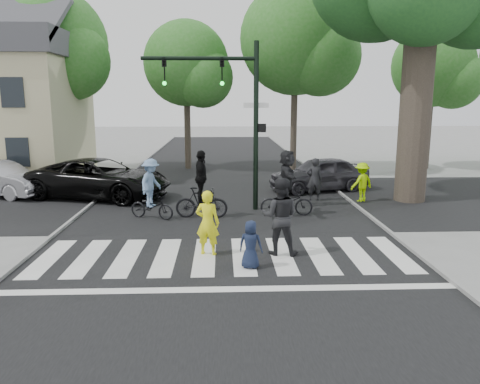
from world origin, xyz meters
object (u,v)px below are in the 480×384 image
at_px(pedestrian_child, 251,245).
at_px(pedestrian_adult, 280,216).
at_px(traffic_signal, 232,102).
at_px(car_suv, 100,178).
at_px(cyclist_left, 151,193).
at_px(cyclist_mid, 201,190).
at_px(car_grey, 319,174).
at_px(pedestrian_woman, 208,223).
at_px(cyclist_right, 287,187).

relative_size(pedestrian_child, pedestrian_adult, 0.58).
bearing_deg(traffic_signal, car_suv, 156.65).
bearing_deg(car_suv, cyclist_left, -126.58).
height_order(cyclist_mid, car_grey, cyclist_mid).
xyz_separation_m(pedestrian_woman, car_suv, (-4.64, 7.39, -0.05)).
xyz_separation_m(traffic_signal, car_suv, (-5.41, 2.33, -3.09)).
relative_size(car_suv, car_grey, 1.31).
bearing_deg(cyclist_right, car_grey, 64.97).
bearing_deg(cyclist_right, car_suv, 155.73).
height_order(pedestrian_child, pedestrian_adult, pedestrian_adult).
height_order(traffic_signal, pedestrian_woman, traffic_signal).
relative_size(pedestrian_woman, pedestrian_child, 1.45).
height_order(pedestrian_child, cyclist_right, cyclist_right).
bearing_deg(pedestrian_adult, pedestrian_woman, 10.74).
bearing_deg(pedestrian_woman, car_grey, -104.38).
xyz_separation_m(pedestrian_adult, cyclist_left, (-3.88, 3.86, -0.13)).
height_order(cyclist_left, car_grey, cyclist_left).
bearing_deg(cyclist_left, cyclist_mid, 2.31).
height_order(cyclist_right, car_suv, cyclist_right).
relative_size(traffic_signal, pedestrian_child, 5.08).
xyz_separation_m(traffic_signal, cyclist_left, (-2.78, -1.22, -3.01)).
xyz_separation_m(pedestrian_child, pedestrian_adult, (0.82, 1.02, 0.43)).
bearing_deg(cyclist_right, traffic_signal, 153.14).
xyz_separation_m(cyclist_left, car_grey, (6.72, 4.73, -0.14)).
distance_m(traffic_signal, car_suv, 6.65).
height_order(pedestrian_child, cyclist_mid, cyclist_mid).
distance_m(pedestrian_child, pedestrian_adult, 1.38).
height_order(cyclist_mid, cyclist_right, cyclist_mid).
relative_size(cyclist_right, car_suv, 0.39).
xyz_separation_m(cyclist_mid, cyclist_right, (2.96, 0.21, 0.07)).
bearing_deg(pedestrian_adult, car_grey, -96.71).
xyz_separation_m(pedestrian_woman, pedestrian_child, (1.06, -1.05, -0.27)).
height_order(pedestrian_child, car_grey, car_grey).
relative_size(cyclist_left, cyclist_right, 0.89).
height_order(cyclist_left, cyclist_right, cyclist_right).
bearing_deg(cyclist_left, cyclist_right, 3.44).
bearing_deg(cyclist_mid, pedestrian_child, -74.44).
bearing_deg(car_suv, traffic_signal, -96.40).
bearing_deg(car_suv, pedestrian_adult, -121.75).
relative_size(pedestrian_child, car_grey, 0.27).
distance_m(pedestrian_woman, car_suv, 8.72).
relative_size(pedestrian_woman, car_suv, 0.29).
distance_m(cyclist_mid, car_suv, 5.55).
bearing_deg(cyclist_right, cyclist_left, -176.56).
distance_m(cyclist_left, cyclist_mid, 1.69).
distance_m(pedestrian_child, cyclist_mid, 5.14).
height_order(pedestrian_woman, pedestrian_adult, pedestrian_adult).
height_order(cyclist_mid, car_suv, cyclist_mid).
bearing_deg(traffic_signal, pedestrian_woman, -98.69).
bearing_deg(car_suv, cyclist_right, -97.32).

